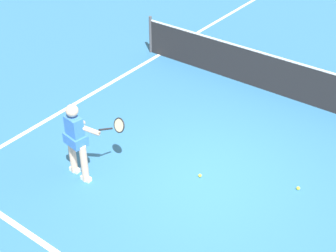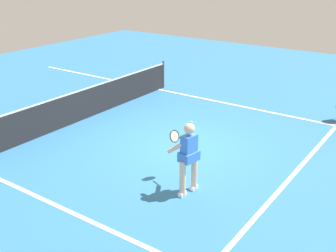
{
  "view_description": "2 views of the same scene",
  "coord_description": "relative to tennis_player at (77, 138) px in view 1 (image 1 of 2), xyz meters",
  "views": [
    {
      "loc": [
        3.58,
        -5.9,
        5.86
      ],
      "look_at": [
        -0.88,
        0.07,
        0.77
      ],
      "focal_mm": 51.74,
      "sensor_mm": 36.0,
      "label": 1
    },
    {
      "loc": [
        -8.38,
        -5.36,
        4.53
      ],
      "look_at": [
        -0.87,
        -0.1,
        0.89
      ],
      "focal_mm": 44.83,
      "sensor_mm": 36.0,
      "label": 2
    }
  ],
  "objects": [
    {
      "name": "ground_plane",
      "position": [
        1.86,
        1.29,
        -0.85
      ],
      "size": [
        28.1,
        28.1,
        0.0
      ],
      "primitive_type": "plane",
      "color": "teal"
    },
    {
      "name": "sideline_left_marking",
      "position": [
        -1.95,
        1.29,
        -0.84
      ],
      "size": [
        0.1,
        19.62,
        0.01
      ],
      "primitive_type": "cube",
      "color": "white",
      "rests_on": "ground"
    },
    {
      "name": "court_net",
      "position": [
        1.86,
        4.9,
        -0.37
      ],
      "size": [
        8.3,
        0.08,
        1.03
      ],
      "color": "#4C4C51",
      "rests_on": "ground"
    },
    {
      "name": "tennis_player",
      "position": [
        0.0,
        0.0,
        0.0
      ],
      "size": [
        0.88,
        0.91,
        1.55
      ],
      "color": "beige",
      "rests_on": "ground"
    },
    {
      "name": "tennis_ball_near",
      "position": [
        1.8,
        1.27,
        -0.81
      ],
      "size": [
        0.07,
        0.07,
        0.07
      ],
      "primitive_type": "sphere",
      "color": "#D1E533",
      "rests_on": "ground"
    },
    {
      "name": "tennis_ball_mid",
      "position": [
        3.41,
        2.04,
        -0.81
      ],
      "size": [
        0.07,
        0.07,
        0.07
      ],
      "primitive_type": "sphere",
      "color": "#D1E533",
      "rests_on": "ground"
    }
  ]
}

